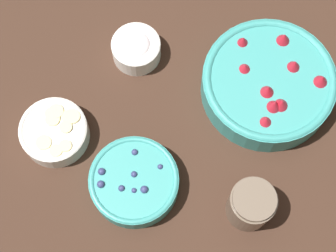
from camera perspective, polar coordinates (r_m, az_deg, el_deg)
ground_plane at (r=1.14m, az=0.61°, el=0.27°), size 4.00×4.00×0.00m
bowl_strawberries at (r=1.14m, az=10.17°, el=4.32°), size 0.27×0.27×0.09m
bowl_blueberries at (r=1.07m, az=-3.47°, el=-5.67°), size 0.17×0.17×0.06m
bowl_bananas at (r=1.12m, az=-11.46°, el=-0.57°), size 0.13×0.13×0.05m
bowl_cream at (r=1.17m, az=-3.26°, el=7.93°), size 0.10×0.10×0.06m
jar_chocolate at (r=1.06m, az=8.41°, el=-7.93°), size 0.09×0.09×0.10m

